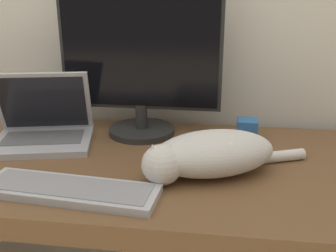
% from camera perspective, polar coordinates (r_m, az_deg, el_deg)
% --- Properties ---
extents(desk, '(1.56, 0.69, 0.75)m').
position_cam_1_polar(desk, '(1.23, -6.17, -11.27)').
color(desk, brown).
rests_on(desk, ground_plane).
extents(monitor, '(0.53, 0.22, 0.53)m').
position_cam_1_polar(monitor, '(1.29, -4.07, 10.21)').
color(monitor, '#282828').
rests_on(monitor, desk).
extents(laptop, '(0.35, 0.29, 0.23)m').
position_cam_1_polar(laptop, '(1.31, -17.71, -0.46)').
color(laptop, '#B7B7BC').
rests_on(laptop, desk).
extents(external_keyboard, '(0.44, 0.16, 0.02)m').
position_cam_1_polar(external_keyboard, '(0.99, -14.09, -9.00)').
color(external_keyboard, '#BCBCC1').
rests_on(external_keyboard, desk).
extents(cat, '(0.45, 0.29, 0.12)m').
position_cam_1_polar(cat, '(1.04, 5.99, -3.98)').
color(cat, silver).
rests_on(cat, desk).
extents(small_toy, '(0.06, 0.06, 0.06)m').
position_cam_1_polar(small_toy, '(1.32, 11.41, -0.44)').
color(small_toy, '#2D6BB7').
rests_on(small_toy, desk).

